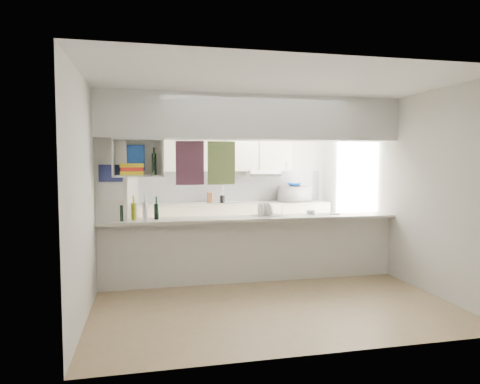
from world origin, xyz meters
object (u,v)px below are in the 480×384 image
object	(u,v)px
microwave	(294,194)
bowl	(294,184)
wine_bottles	(139,211)
dish_rack	(266,211)

from	to	relation	value
microwave	bowl	world-z (taller)	bowl
microwave	wine_bottles	xyz separation A→B (m)	(-2.92, -2.11, -0.03)
microwave	wine_bottles	distance (m)	3.60
microwave	dish_rack	bearing A→B (deg)	48.04
dish_rack	microwave	bearing A→B (deg)	47.22
bowl	dish_rack	world-z (taller)	bowl
bowl	wine_bottles	distance (m)	3.64
dish_rack	wine_bottles	world-z (taller)	wine_bottles
dish_rack	wine_bottles	xyz separation A→B (m)	(-1.77, -0.06, 0.04)
bowl	wine_bottles	bearing A→B (deg)	-143.81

